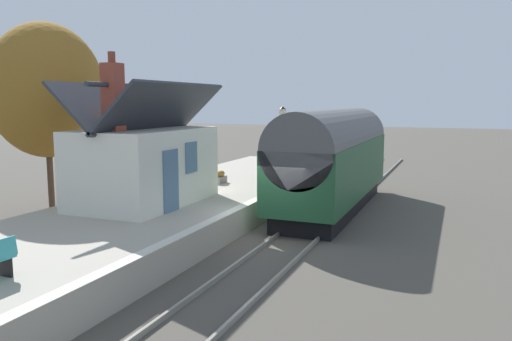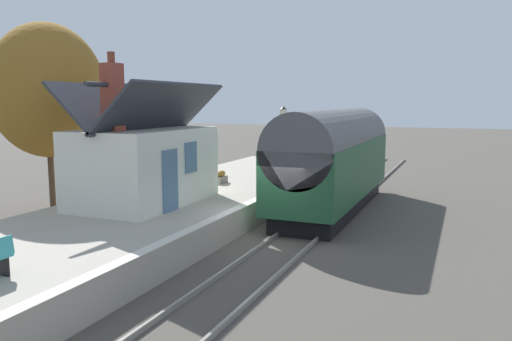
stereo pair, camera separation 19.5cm
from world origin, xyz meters
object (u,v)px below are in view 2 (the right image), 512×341
Objects in this scene: station_building at (144,162)px; planter_under_sign at (295,167)px; lamp_post_platform at (283,129)px; planter_edge_near at (221,177)px; station_sign_board at (276,159)px; bench_mid_platform at (277,164)px; train at (334,159)px; tree_far_right at (47,91)px.

station_building is 6.04× the size of planter_under_sign.
lamp_post_platform is (6.58, -2.99, 0.93)m from station_building.
station_sign_board is (0.42, -2.49, 0.91)m from planter_edge_near.
bench_mid_platform is (9.21, -1.74, -1.04)m from station_building.
planter_edge_near is at bearing 156.71° from planter_under_sign.
lamp_post_platform is (0.75, 2.58, 1.19)m from train.
station_sign_board is (-3.71, -1.30, 0.71)m from bench_mid_platform.
planter_edge_near is at bearing 99.47° from station_sign_board.
tree_far_right reaches higher than planter_edge_near.
station_sign_board is at bearing -28.97° from station_building.
station_building is at bearing 155.56° from lamp_post_platform.
tree_far_right is at bearing 115.54° from train.
lamp_post_platform is at bearing 73.85° from train.
planter_under_sign is (4.67, -2.01, -0.01)m from planter_edge_near.
planter_under_sign is at bearing -40.45° from tree_far_right.
planter_edge_near is at bearing 98.53° from train.
tree_far_right is at bearing 125.81° from lamp_post_platform.
planter_under_sign is at bearing -23.29° from planter_edge_near.
tree_far_right reaches higher than train.
lamp_post_platform reaches higher than station_sign_board.
lamp_post_platform reaches higher than planter_under_sign.
station_sign_board is (-4.25, -0.48, 0.92)m from planter_under_sign.
station_building is at bearing 165.29° from planter_under_sign.
train is at bearing -131.37° from bench_mid_platform.
lamp_post_platform is (-2.63, -1.25, 1.97)m from bench_mid_platform.
train is 2.94m from lamp_post_platform.
bench_mid_platform is 1.47× the size of planter_under_sign.
train is 5.17m from bench_mid_platform.
planter_under_sign is 0.28× the size of lamp_post_platform.
station_building is at bearing -97.86° from tree_far_right.
train reaches higher than planter_edge_near.
lamp_post_platform is at bearing -154.55° from bench_mid_platform.
bench_mid_platform is (3.38, 3.83, -0.78)m from train.
train is at bearing -43.70° from station_building.
lamp_post_platform is at bearing -54.19° from tree_far_right.
train is at bearing -81.47° from planter_edge_near.
planter_edge_near is 0.49× the size of station_sign_board.
bench_mid_platform is 4.30m from planter_edge_near.
tree_far_right is (-5.87, 8.14, 1.68)m from lamp_post_platform.
train is at bearing -142.40° from planter_under_sign.
lamp_post_platform is at bearing 2.70° from station_sign_board.
station_building is 4.10× the size of bench_mid_platform.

